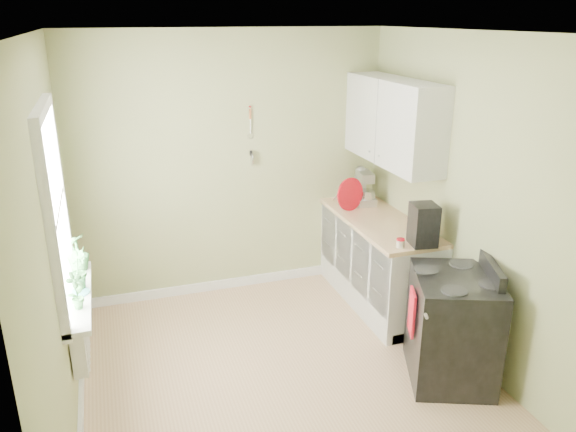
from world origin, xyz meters
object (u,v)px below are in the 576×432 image
object	(u,v)px
kettle	(343,196)
coffee_maker	(423,226)
stove	(453,327)
stand_mixer	(364,188)

from	to	relation	value
kettle	coffee_maker	distance (m)	1.25
stove	stand_mixer	size ratio (longest dim) A/B	2.65
kettle	coffee_maker	bearing A→B (deg)	-80.36
kettle	stove	bearing A→B (deg)	-85.51
stand_mixer	stove	bearing A→B (deg)	-92.55
coffee_maker	stand_mixer	bearing A→B (deg)	89.02
coffee_maker	kettle	bearing A→B (deg)	99.64
stove	kettle	size ratio (longest dim) A/B	5.23
stove	stand_mixer	bearing A→B (deg)	87.45
stove	kettle	distance (m)	1.96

